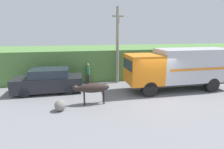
# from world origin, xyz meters

# --- Properties ---
(ground_plane) EXTENTS (60.00, 60.00, 0.00)m
(ground_plane) POSITION_xyz_m (0.00, 0.00, 0.00)
(ground_plane) COLOR gray
(hillside_embankment) EXTENTS (32.00, 6.44, 2.64)m
(hillside_embankment) POSITION_xyz_m (0.00, 7.23, 1.32)
(hillside_embankment) COLOR #568442
(hillside_embankment) RESTS_ON ground_plane
(cargo_truck) EXTENTS (7.53, 2.24, 2.97)m
(cargo_truck) POSITION_xyz_m (2.22, 0.91, 1.68)
(cargo_truck) COLOR #2D2D2D
(cargo_truck) RESTS_ON ground_plane
(brown_cow) EXTENTS (2.14, 0.56, 1.26)m
(brown_cow) POSITION_xyz_m (-4.12, -0.49, 0.96)
(brown_cow) COLOR #2D231E
(brown_cow) RESTS_ON ground_plane
(parked_suv) EXTENTS (4.59, 1.83, 1.67)m
(parked_suv) POSITION_xyz_m (-6.93, 2.20, 0.81)
(parked_suv) COLOR #232328
(parked_suv) RESTS_ON ground_plane
(pedestrian_on_hill) EXTENTS (0.40, 0.40, 1.67)m
(pedestrian_on_hill) POSITION_xyz_m (-4.10, 3.76, 0.93)
(pedestrian_on_hill) COLOR #38332D
(pedestrian_on_hill) RESTS_ON ground_plane
(utility_pole) EXTENTS (0.90, 0.25, 6.03)m
(utility_pole) POSITION_xyz_m (-1.70, 3.64, 3.12)
(utility_pole) COLOR gray
(utility_pole) RESTS_ON ground_plane
(roadside_rock) EXTENTS (0.60, 0.60, 0.60)m
(roadside_rock) POSITION_xyz_m (-5.95, -1.07, 0.30)
(roadside_rock) COLOR gray
(roadside_rock) RESTS_ON ground_plane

